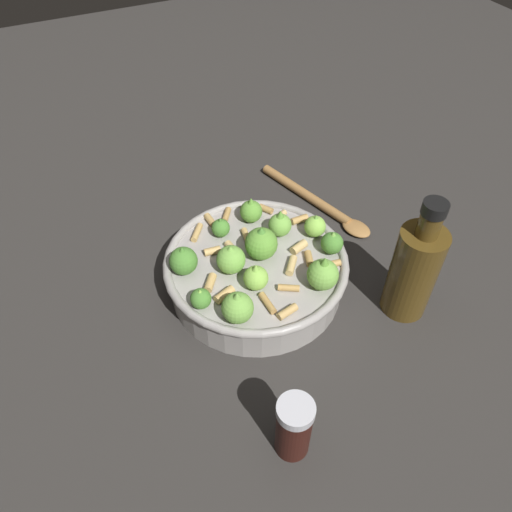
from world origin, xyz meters
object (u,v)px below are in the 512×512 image
cooking_pan (256,269)px  olive_oil_bottle (414,269)px  pepper_shaker (294,427)px  wooden_spoon (320,204)px

cooking_pan → olive_oil_bottle: 0.22m
cooking_pan → pepper_shaker: bearing=-16.5°
cooking_pan → pepper_shaker: size_ratio=2.85×
cooking_pan → pepper_shaker: (0.24, -0.07, 0.01)m
cooking_pan → olive_oil_bottle: bearing=54.1°
pepper_shaker → olive_oil_bottle: (-0.11, 0.24, 0.03)m
olive_oil_bottle → wooden_spoon: 0.25m
pepper_shaker → olive_oil_bottle: olive_oil_bottle is taller
cooking_pan → wooden_spoon: bearing=122.8°
olive_oil_bottle → wooden_spoon: (-0.24, 0.01, -0.07)m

